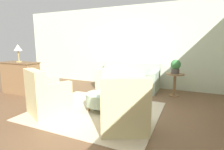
{
  "coord_description": "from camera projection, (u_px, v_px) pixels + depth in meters",
  "views": [
    {
      "loc": [
        1.88,
        -3.28,
        1.51
      ],
      "look_at": [
        0.15,
        0.55,
        0.75
      ],
      "focal_mm": 28.0,
      "sensor_mm": 36.0,
      "label": 1
    }
  ],
  "objects": [
    {
      "name": "couch",
      "position": [
        128.0,
        80.0,
        5.87
      ],
      "size": [
        1.98,
        0.89,
        0.86
      ],
      "color": "#9EB29E",
      "rests_on": "ground_plane"
    },
    {
      "name": "armchair_left",
      "position": [
        46.0,
        97.0,
        3.74
      ],
      "size": [
        1.03,
        1.01,
        0.97
      ],
      "color": "beige",
      "rests_on": "rug"
    },
    {
      "name": "side_table",
      "position": [
        175.0,
        81.0,
        5.03
      ],
      "size": [
        0.51,
        0.51,
        0.66
      ],
      "color": "olive",
      "rests_on": "ground_plane"
    },
    {
      "name": "ottoman_table",
      "position": [
        102.0,
        99.0,
        3.99
      ],
      "size": [
        0.73,
        0.73,
        0.38
      ],
      "color": "#9EB29E",
      "rests_on": "rug"
    },
    {
      "name": "rug",
      "position": [
        96.0,
        111.0,
        3.97
      ],
      "size": [
        2.74,
        2.36,
        0.01
      ],
      "color": "beige",
      "rests_on": "ground_plane"
    },
    {
      "name": "dresser",
      "position": [
        21.0,
        77.0,
        5.33
      ],
      "size": [
        1.2,
        0.51,
        0.96
      ],
      "color": "olive",
      "rests_on": "ground_plane"
    },
    {
      "name": "table_lamp",
      "position": [
        18.0,
        49.0,
        5.18
      ],
      "size": [
        0.24,
        0.24,
        0.53
      ],
      "color": "tan",
      "rests_on": "dresser"
    },
    {
      "name": "armchair_right",
      "position": [
        124.0,
        110.0,
        3.02
      ],
      "size": [
        1.03,
        1.01,
        0.97
      ],
      "color": "beige",
      "rests_on": "rug"
    },
    {
      "name": "potted_plant_on_side_table",
      "position": [
        176.0,
        66.0,
        4.95
      ],
      "size": [
        0.28,
        0.28,
        0.4
      ],
      "color": "#4C4742",
      "rests_on": "side_table"
    },
    {
      "name": "ground_plane",
      "position": [
        96.0,
        111.0,
        3.97
      ],
      "size": [
        16.0,
        16.0,
        0.0
      ],
      "primitive_type": "plane",
      "color": "brown"
    },
    {
      "name": "wall_back",
      "position": [
        133.0,
        47.0,
        6.17
      ],
      "size": [
        9.34,
        0.12,
        2.8
      ],
      "color": "beige",
      "rests_on": "ground_plane"
    }
  ]
}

